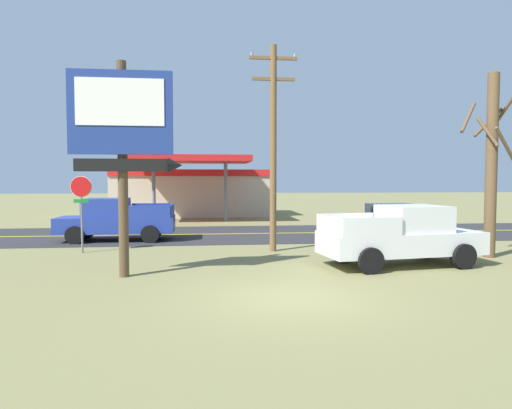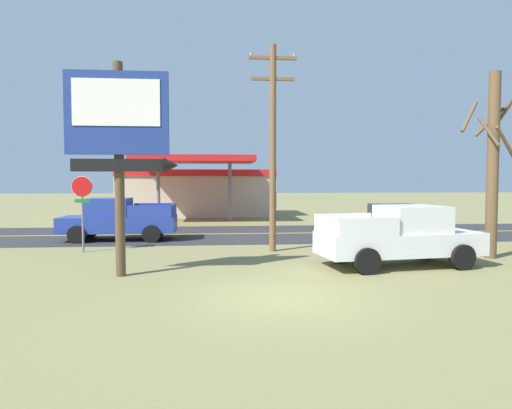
% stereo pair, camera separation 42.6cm
% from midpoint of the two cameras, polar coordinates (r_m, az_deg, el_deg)
% --- Properties ---
extents(ground_plane, '(180.00, 180.00, 0.00)m').
position_cam_midpoint_polar(ground_plane, '(11.03, 4.86, -11.60)').
color(ground_plane, olive).
extents(road_asphalt, '(140.00, 8.00, 0.02)m').
position_cam_midpoint_polar(road_asphalt, '(23.75, -0.55, -3.68)').
color(road_asphalt, '#2B2B2D').
rests_on(road_asphalt, ground).
extents(road_centre_line, '(126.00, 0.20, 0.01)m').
position_cam_midpoint_polar(road_centre_line, '(23.75, -0.55, -3.65)').
color(road_centre_line, gold).
rests_on(road_centre_line, road_asphalt).
extents(motel_sign, '(3.14, 0.54, 6.16)m').
position_cam_midpoint_polar(motel_sign, '(13.59, -15.77, 8.61)').
color(motel_sign, brown).
rests_on(motel_sign, ground).
extents(stop_sign, '(0.80, 0.08, 2.95)m').
position_cam_midpoint_polar(stop_sign, '(18.72, -20.29, 0.52)').
color(stop_sign, slate).
rests_on(stop_sign, ground).
extents(utility_pole, '(1.87, 0.26, 8.01)m').
position_cam_midpoint_polar(utility_pole, '(17.93, 2.80, 7.84)').
color(utility_pole, brown).
rests_on(utility_pole, ground).
extents(bare_tree, '(2.03, 2.00, 6.61)m').
position_cam_midpoint_polar(bare_tree, '(18.40, 28.07, 4.77)').
color(bare_tree, brown).
rests_on(bare_tree, ground).
extents(gas_station, '(12.00, 11.50, 4.40)m').
position_cam_midpoint_polar(gas_station, '(36.67, -6.97, 1.69)').
color(gas_station, beige).
rests_on(gas_station, ground).
extents(pickup_white_parked_on_lawn, '(5.41, 2.76, 1.96)m').
position_cam_midpoint_polar(pickup_white_parked_on_lawn, '(15.60, 18.39, -3.83)').
color(pickup_white_parked_on_lawn, silver).
rests_on(pickup_white_parked_on_lawn, ground).
extents(pickup_blue_on_road, '(5.20, 2.24, 1.96)m').
position_cam_midpoint_polar(pickup_blue_on_road, '(22.02, -16.39, -1.84)').
color(pickup_blue_on_road, '#233893').
rests_on(pickup_blue_on_road, ground).
extents(car_black_near_lane, '(4.20, 2.00, 1.64)m').
position_cam_midpoint_polar(car_black_near_lane, '(23.30, 17.03, -1.91)').
color(car_black_near_lane, black).
rests_on(car_black_near_lane, ground).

